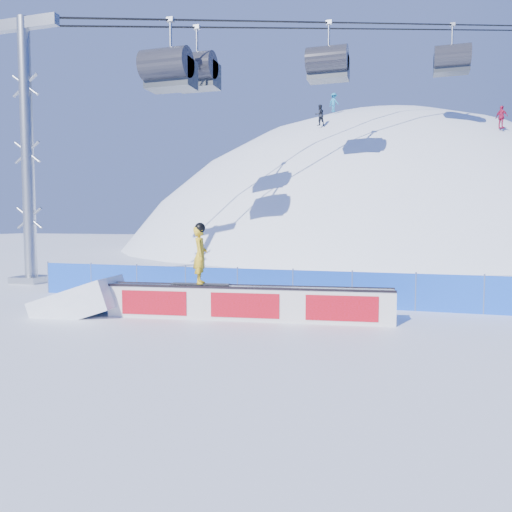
% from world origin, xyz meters
% --- Properties ---
extents(ground, '(160.00, 160.00, 0.00)m').
position_xyz_m(ground, '(0.00, 0.00, 0.00)').
color(ground, white).
rests_on(ground, ground).
extents(snow_hill, '(64.00, 64.00, 64.00)m').
position_xyz_m(snow_hill, '(0.00, 42.00, -18.00)').
color(snow_hill, white).
rests_on(snow_hill, ground).
extents(safety_fence, '(22.05, 0.05, 1.30)m').
position_xyz_m(safety_fence, '(0.00, 4.50, 0.60)').
color(safety_fence, blue).
rests_on(safety_fence, ground).
extents(chairlift, '(40.80, 41.70, 22.00)m').
position_xyz_m(chairlift, '(4.74, 27.49, 16.89)').
color(chairlift, '#9398A0').
rests_on(chairlift, ground).
extents(rail_box, '(8.38, 1.60, 1.00)m').
position_xyz_m(rail_box, '(-1.72, 1.57, 0.50)').
color(rail_box, silver).
rests_on(rail_box, ground).
extents(snow_ramp, '(2.81, 1.95, 1.64)m').
position_xyz_m(snow_ramp, '(-6.91, 0.93, 0.00)').
color(snow_ramp, white).
rests_on(snow_ramp, ground).
extents(snowboarder, '(1.77, 0.71, 1.82)m').
position_xyz_m(snowboarder, '(-3.09, 1.40, 1.90)').
color(snowboarder, black).
rests_on(snowboarder, rail_box).
extents(distant_skiers, '(19.61, 6.54, 6.18)m').
position_xyz_m(distant_skiers, '(2.68, 30.34, 11.26)').
color(distant_skiers, black).
rests_on(distant_skiers, ground).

